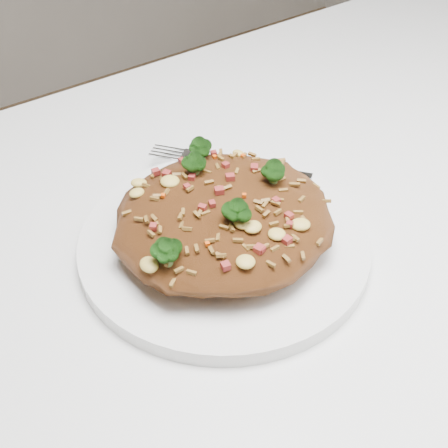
% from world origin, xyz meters
% --- Properties ---
extents(dining_table, '(1.20, 0.80, 0.75)m').
position_xyz_m(dining_table, '(0.00, 0.00, 0.66)').
color(dining_table, white).
rests_on(dining_table, ground).
extents(plate, '(0.25, 0.25, 0.01)m').
position_xyz_m(plate, '(-0.05, 0.06, 0.76)').
color(plate, white).
rests_on(plate, dining_table).
extents(fried_rice, '(0.18, 0.17, 0.07)m').
position_xyz_m(fried_rice, '(-0.05, 0.06, 0.79)').
color(fried_rice, brown).
rests_on(fried_rice, plate).
extents(fork, '(0.11, 0.14, 0.00)m').
position_xyz_m(fork, '(0.02, 0.14, 0.77)').
color(fork, silver).
rests_on(fork, plate).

